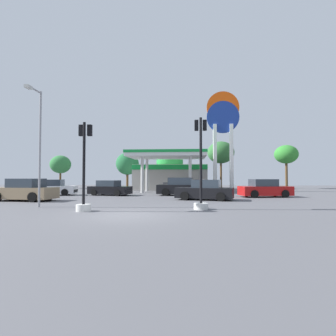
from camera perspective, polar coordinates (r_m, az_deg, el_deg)
The scene contains 17 objects.
ground_plane at distance 12.33m, azimuth -8.67°, elevation -9.82°, with size 90.00×90.00×0.00m, color #56565B.
gas_station at distance 36.23m, azimuth 0.57°, elevation -1.47°, with size 9.56×13.31×4.57m.
station_pole_sign at distance 33.21m, azimuth 11.61°, elevation 8.35°, with size 3.88×0.56×12.03m.
car_0 at distance 25.68m, azimuth -12.28°, elevation -4.28°, with size 4.16×2.47×1.39m.
car_1 at distance 20.25m, azimuth 7.82°, elevation -4.81°, with size 4.49×2.70×1.50m.
car_2 at distance 24.35m, azimuth 19.85°, elevation -4.20°, with size 4.50×2.50×1.52m.
car_3 at distance 21.88m, azimuth -28.17°, elevation -4.27°, with size 4.61×2.39×1.59m.
car_4 at distance 24.98m, azimuth 3.03°, elevation -4.12°, with size 4.77×2.42×1.65m.
car_5 at distance 27.37m, azimuth -23.24°, elevation -3.95°, with size 4.35×2.44×1.47m.
traffic_signal_0 at distance 14.28m, azimuth 7.00°, elevation -2.15°, with size 0.76×0.76×4.86m.
traffic_signal_1 at distance 14.03m, azimuth -17.41°, elevation -2.54°, with size 0.72×0.72×4.44m.
tree_0 at distance 43.34m, azimuth -21.88°, elevation 0.70°, with size 3.04×3.04×4.95m.
tree_1 at distance 41.86m, azimuth -8.62°, elevation 0.89°, with size 3.50×3.50×5.49m.
tree_2 at distance 41.70m, azimuth 0.37°, elevation 1.26°, with size 4.14×4.14×5.98m.
tree_3 at distance 40.18m, azimuth 11.16°, elevation 3.23°, with size 3.91×3.91×6.94m.
tree_4 at distance 43.86m, azimuth 23.82°, elevation 2.62°, with size 3.43×3.43×6.49m.
corner_streetlamp at distance 16.87m, azimuth -25.90°, elevation 6.12°, with size 0.24×1.48×6.62m.
Camera 1 is at (2.76, -11.90, 1.69)m, focal length 28.69 mm.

